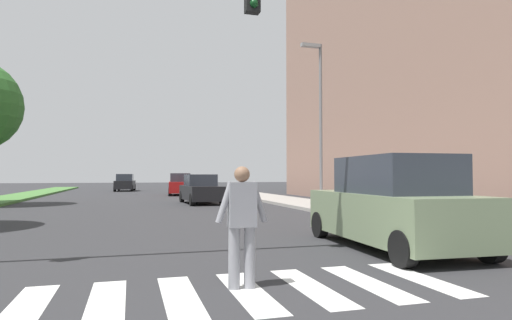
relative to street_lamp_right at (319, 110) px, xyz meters
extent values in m
plane|color=#2D2D30|center=(-7.67, 9.30, -4.59)|extent=(140.00, 140.00, 0.00)
cube|color=silver|center=(-9.47, -12.41, -4.59)|extent=(0.45, 2.20, 0.01)
cube|color=silver|center=(-8.57, -12.41, -4.59)|extent=(0.45, 2.20, 0.01)
cube|color=silver|center=(-7.67, -12.41, -4.59)|extent=(0.45, 2.20, 0.01)
cube|color=silver|center=(-6.77, -12.41, -4.59)|extent=(0.45, 2.20, 0.01)
cube|color=silver|center=(-5.87, -12.41, -4.59)|extent=(0.45, 2.20, 0.01)
cube|color=silver|center=(-4.97, -12.41, -4.59)|extent=(0.45, 2.20, 0.01)
cube|color=silver|center=(-4.07, -12.41, -4.59)|extent=(0.45, 2.20, 0.01)
cube|color=#937060|center=(9.80, 1.30, 5.00)|extent=(10.96, 29.14, 19.20)
cube|color=#9E9991|center=(0.60, 7.30, -4.52)|extent=(3.00, 64.00, 0.15)
sphere|color=#0F3F19|center=(-6.08, -10.29, 0.25)|extent=(0.16, 0.16, 0.16)
cylinder|color=slate|center=(0.10, 0.00, -0.69)|extent=(0.14, 0.14, 7.50)
cube|color=gray|center=(-0.40, 0.00, 2.96)|extent=(0.90, 0.24, 0.16)
cylinder|color=gray|center=(-6.70, -12.23, -4.17)|extent=(0.16, 0.16, 0.85)
cylinder|color=gray|center=(-6.92, -12.22, -4.17)|extent=(0.16, 0.16, 0.85)
cube|color=gray|center=(-6.81, -12.23, -3.43)|extent=(0.39, 0.25, 0.62)
cylinder|color=gray|center=(-6.57, -12.24, -3.40)|extent=(0.27, 0.10, 0.58)
cylinder|color=gray|center=(-7.05, -12.22, -3.40)|extent=(0.27, 0.10, 0.58)
sphere|color=#8C664C|center=(-6.81, -12.23, -3.01)|extent=(0.23, 0.23, 0.22)
cube|color=gray|center=(-2.91, -9.92, -3.89)|extent=(2.12, 4.69, 0.96)
cube|color=#2D333D|center=(-2.92, -10.15, -3.02)|extent=(1.79, 2.61, 0.79)
cylinder|color=black|center=(-3.69, -8.03, -4.27)|extent=(0.25, 0.65, 0.64)
cylinder|color=black|center=(-1.95, -8.11, -4.27)|extent=(0.25, 0.65, 0.64)
cylinder|color=black|center=(-3.87, -11.73, -4.27)|extent=(0.25, 0.65, 0.64)
cylinder|color=black|center=(-2.13, -11.81, -4.27)|extent=(0.25, 0.65, 0.64)
cube|color=black|center=(-4.52, 5.71, -3.99)|extent=(1.94, 4.27, 0.77)
cube|color=#2D333D|center=(-4.53, 5.92, -3.29)|extent=(1.63, 1.96, 0.63)
cylinder|color=black|center=(-3.66, 4.09, -4.27)|extent=(0.25, 0.65, 0.64)
cylinder|color=black|center=(-5.25, 4.02, -4.27)|extent=(0.25, 0.65, 0.64)
cylinder|color=black|center=(-3.80, 7.39, -4.27)|extent=(0.25, 0.65, 0.64)
cylinder|color=black|center=(-5.39, 7.32, -4.27)|extent=(0.25, 0.65, 0.64)
cube|color=maroon|center=(-4.47, 16.65, -3.96)|extent=(2.15, 4.73, 0.84)
cube|color=#2D333D|center=(-4.45, 16.88, -3.20)|extent=(1.72, 2.20, 0.68)
cylinder|color=black|center=(-3.84, 14.74, -4.27)|extent=(0.28, 0.66, 0.64)
cylinder|color=black|center=(-5.43, 14.88, -4.27)|extent=(0.28, 0.66, 0.64)
cylinder|color=black|center=(-3.52, 18.42, -4.27)|extent=(0.28, 0.66, 0.64)
cylinder|color=black|center=(-5.10, 18.56, -4.27)|extent=(0.28, 0.66, 0.64)
cube|color=black|center=(-8.80, 27.12, -3.97)|extent=(2.07, 4.58, 0.82)
cube|color=#2D333D|center=(-8.81, 26.90, -3.22)|extent=(1.68, 2.12, 0.67)
cylinder|color=black|center=(-9.45, 28.96, -4.27)|extent=(0.27, 0.66, 0.64)
cylinder|color=black|center=(-7.87, 28.83, -4.27)|extent=(0.27, 0.66, 0.64)
cylinder|color=black|center=(-9.72, 25.40, -4.27)|extent=(0.27, 0.66, 0.64)
cylinder|color=black|center=(-8.15, 25.28, -4.27)|extent=(0.27, 0.66, 0.64)
camera|label=1|loc=(-8.31, -18.02, -3.03)|focal=30.09mm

